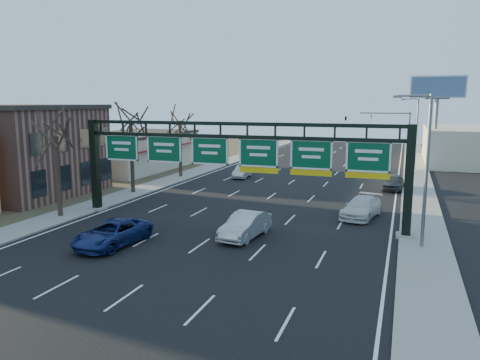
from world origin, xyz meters
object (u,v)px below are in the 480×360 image
at_px(car_blue_suv, 112,233).
at_px(car_white_wagon, 362,207).
at_px(sign_gantry, 236,158).
at_px(car_silver_sedan, 245,225).

bearing_deg(car_blue_suv, car_white_wagon, 46.47).
bearing_deg(sign_gantry, car_white_wagon, 28.35).
xyz_separation_m(sign_gantry, car_white_wagon, (8.37, 4.52, -3.88)).
height_order(sign_gantry, car_white_wagon, sign_gantry).
height_order(sign_gantry, car_blue_suv, sign_gantry).
xyz_separation_m(sign_gantry, car_blue_suv, (-5.13, -7.66, -3.87)).
bearing_deg(car_white_wagon, car_silver_sedan, -117.66).
distance_m(sign_gantry, car_silver_sedan, 5.49).
xyz_separation_m(sign_gantry, car_silver_sedan, (1.88, -3.45, -3.83)).
distance_m(car_silver_sedan, car_white_wagon, 10.27).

